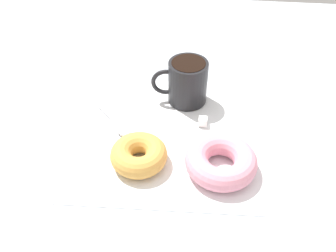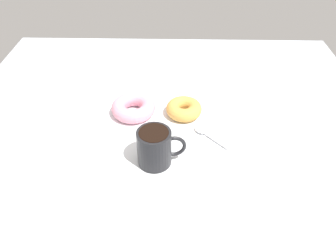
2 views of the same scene
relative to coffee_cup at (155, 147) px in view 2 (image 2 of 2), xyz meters
The scene contains 7 objects.
ground_plane 10.50cm from the coffee_cup, 161.16° to the left, with size 120.00×120.00×2.00cm, color #B2BCC6.
napkin 12.18cm from the coffee_cup, 166.09° to the left, with size 34.53×34.53×0.30cm, color white.
coffee_cup is the anchor object (origin of this frame).
donut_near_cup 20.23cm from the coffee_cup, 159.15° to the right, with size 12.31×12.31×4.00cm, color pink.
donut_far 20.04cm from the coffee_cup, 159.49° to the left, with size 9.94×9.94×3.77cm, color gold.
spoon 16.45cm from the coffee_cup, 130.45° to the left, with size 9.32×8.72×0.90cm.
sugar_cube 9.28cm from the coffee_cup, 153.61° to the right, with size 1.65×1.65×1.65cm, color white.
Camera 2 is at (62.80, 1.43, 56.42)cm, focal length 35.00 mm.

